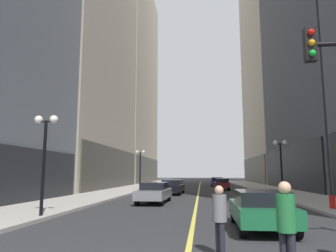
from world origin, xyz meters
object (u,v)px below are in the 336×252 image
Objects in this scene: car_grey at (154,192)px; street_lamp_left_far at (140,161)px; pedestrian_in_grey_suit at (220,215)px; pedestrian_in_green_parka at (286,222)px; car_green at (261,208)px; fire_hydrant_right at (332,204)px; car_blue at (217,181)px; street_lamp_left_near at (45,142)px; street_lamp_right_mid at (281,156)px; car_maroon at (222,184)px; car_black at (172,186)px.

street_lamp_left_far is at bearing 104.77° from car_grey.
pedestrian_in_green_parka is at bearing -55.36° from pedestrian_in_grey_suit.
car_green and car_grey have the same top height.
street_lamp_left_far is at bearing 110.64° from car_green.
car_green is at bearing -128.52° from fire_hydrant_right.
car_green is 0.92× the size of car_blue.
street_lamp_left_near is at bearing -162.88° from fire_hydrant_right.
car_green is at bearing -106.50° from street_lamp_right_mid.
fire_hydrant_right is (0.50, -7.93, -2.86)m from street_lamp_right_mid.
street_lamp_left_far is at bearing -160.12° from car_maroon.
car_black is at bearing 100.33° from pedestrian_in_green_parka.
pedestrian_in_grey_suit is (-1.60, -3.71, 0.22)m from car_green.
street_lamp_left_far is at bearing 106.16° from pedestrian_in_green_parka.
car_black is 15.29m from fire_hydrant_right.
fire_hydrant_right is (13.30, -17.56, -2.86)m from street_lamp_left_far.
street_lamp_left_far is (-3.68, 13.95, 2.54)m from car_grey.
fire_hydrant_right is at bearing -52.78° from car_black.
car_grey is 1.03× the size of car_blue.
street_lamp_left_far reaches higher than car_blue.
car_blue reaches higher than fire_hydrant_right.
fire_hydrant_right is at bearing 65.53° from pedestrian_in_green_parka.
car_green is at bearing 84.85° from pedestrian_in_green_parka.
street_lamp_left_near is at bearing -90.00° from street_lamp_left_far.
street_lamp_left_near reaches higher than pedestrian_in_grey_suit.
car_grey is 8.58m from car_black.
car_maroon is 0.92× the size of car_blue.
car_green is 4.05m from pedestrian_in_grey_suit.
car_green is 7.29m from fire_hydrant_right.
pedestrian_in_green_parka is 29.85m from street_lamp_left_far.
street_lamp_left_near reaches higher than fire_hydrant_right.
pedestrian_in_green_parka is at bearing -90.91° from car_blue.
pedestrian_in_grey_suit is at bearing -75.12° from street_lamp_left_far.
street_lamp_left_near is at bearing -136.79° from street_lamp_right_mid.
car_blue is at bearing 89.09° from pedestrian_in_green_parka.
pedestrian_in_green_parka is (-0.82, -31.88, 0.32)m from car_maroon.
car_grey is 10.28m from fire_hydrant_right.
car_grey is 6.03× the size of fire_hydrant_right.
car_green is at bearing -10.39° from street_lamp_left_near.
street_lamp_right_mid is (4.52, 18.96, 2.22)m from pedestrian_in_green_parka.
pedestrian_in_grey_suit reaches higher than car_grey.
street_lamp_left_near is (-8.28, 6.93, 2.22)m from pedestrian_in_green_parka.
car_grey is 8.90m from street_lamp_left_near.
pedestrian_in_grey_suit is at bearing -93.66° from car_maroon.
car_maroon is (5.05, 8.67, -0.00)m from car_black.
car_blue is 36.56m from street_lamp_left_near.
car_blue is 2.89× the size of pedestrian_in_grey_suit.
street_lamp_right_mid is (4.04, 13.63, 2.54)m from car_green.
fire_hydrant_right is (4.20, -20.85, -0.32)m from car_maroon.
street_lamp_left_far reaches higher than fire_hydrant_right.
car_grey is at bearing -154.64° from street_lamp_right_mid.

